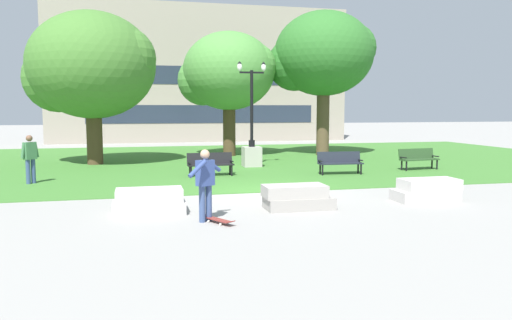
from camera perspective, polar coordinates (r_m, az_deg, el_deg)
name	(u,v)px	position (r m, az deg, el deg)	size (l,w,h in m)	color
ground_plane	(265,193)	(15.83, 1.05, -3.76)	(140.00, 140.00, 0.00)	gray
grass_lawn	(217,160)	(25.55, -4.46, -0.04)	(40.00, 20.00, 0.02)	#3D752D
concrete_block_center	(149,202)	(12.95, -12.10, -4.69)	(1.80, 0.90, 0.64)	#BCB7B2
concrete_block_left	(297,197)	(13.32, 4.70, -4.28)	(1.85, 0.90, 0.64)	#9E9991
concrete_block_right	(427,190)	(15.23, 18.95, -3.30)	(1.85, 0.90, 0.64)	#BCB7B2
person_skateboarder	(205,181)	(11.76, -5.82, -2.37)	(0.93, 1.10, 1.71)	#384C7A
skateboard	(218,220)	(11.71, -4.37, -6.81)	(0.68, 0.98, 0.14)	maroon
park_bench_near_left	(340,161)	(20.33, 9.56, -0.15)	(1.83, 0.64, 0.90)	#1E232D
park_bench_near_right	(418,158)	(22.67, 18.04, 0.26)	(1.85, 0.76, 0.90)	#284723
park_bench_far_left	(210,163)	(19.65, -5.24, -0.30)	(1.82, 0.61, 0.90)	black
lamp_post_right	(252,145)	(22.68, -0.49, 1.71)	(1.32, 0.80, 4.74)	#ADA89E
tree_far_right	(322,55)	(28.57, 7.60, 11.79)	(5.79, 5.51, 8.01)	brown
tree_near_left	(228,72)	(27.88, -3.25, 9.96)	(5.30, 5.05, 6.83)	#4C3823
tree_far_left	(91,67)	(24.86, -18.38, 10.07)	(6.14, 5.85, 7.13)	#4C3823
person_bystander_near_lawn	(30,156)	(19.21, -24.42, 0.38)	(0.58, 0.47, 1.71)	#384C7A
building_facade_distant	(203,74)	(40.02, -6.13, 9.76)	(23.64, 1.03, 10.72)	gray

